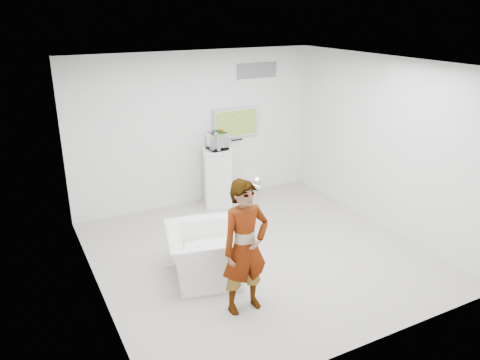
{
  "coord_description": "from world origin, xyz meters",
  "views": [
    {
      "loc": [
        -3.36,
        -5.81,
        3.74
      ],
      "look_at": [
        -0.02,
        0.6,
        1.07
      ],
      "focal_mm": 35.0,
      "sensor_mm": 36.0,
      "label": 1
    }
  ],
  "objects_px": {
    "person": "(245,247)",
    "armchair": "(203,254)",
    "pedestal": "(218,178)",
    "tv": "(236,123)",
    "floor_uplight": "(257,185)"
  },
  "relations": [
    {
      "from": "tv",
      "to": "armchair",
      "type": "height_order",
      "value": "tv"
    },
    {
      "from": "person",
      "to": "floor_uplight",
      "type": "relative_size",
      "value": 5.71
    },
    {
      "from": "person",
      "to": "pedestal",
      "type": "bearing_deg",
      "value": 68.01
    },
    {
      "from": "pedestal",
      "to": "floor_uplight",
      "type": "bearing_deg",
      "value": 12.53
    },
    {
      "from": "armchair",
      "to": "floor_uplight",
      "type": "height_order",
      "value": "armchair"
    },
    {
      "from": "person",
      "to": "armchair",
      "type": "bearing_deg",
      "value": 98.01
    },
    {
      "from": "person",
      "to": "armchair",
      "type": "distance_m",
      "value": 1.11
    },
    {
      "from": "armchair",
      "to": "pedestal",
      "type": "distance_m",
      "value": 2.7
    },
    {
      "from": "person",
      "to": "armchair",
      "type": "relative_size",
      "value": 1.56
    },
    {
      "from": "armchair",
      "to": "floor_uplight",
      "type": "xyz_separation_m",
      "value": [
        2.36,
        2.56,
        -0.22
      ]
    },
    {
      "from": "armchair",
      "to": "tv",
      "type": "bearing_deg",
      "value": -21.14
    },
    {
      "from": "person",
      "to": "pedestal",
      "type": "height_order",
      "value": "person"
    },
    {
      "from": "tv",
      "to": "armchair",
      "type": "distance_m",
      "value": 3.51
    },
    {
      "from": "armchair",
      "to": "pedestal",
      "type": "height_order",
      "value": "pedestal"
    },
    {
      "from": "floor_uplight",
      "to": "person",
      "type": "bearing_deg",
      "value": -121.68
    }
  ]
}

